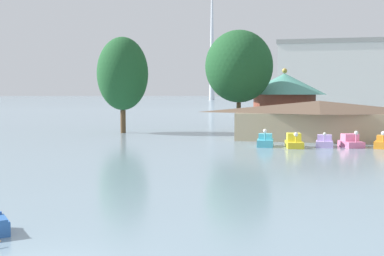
{
  "coord_description": "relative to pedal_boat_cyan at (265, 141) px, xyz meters",
  "views": [
    {
      "loc": [
        7.01,
        -11.36,
        4.98
      ],
      "look_at": [
        -0.05,
        19.84,
        2.73
      ],
      "focal_mm": 45.67,
      "sensor_mm": 36.0,
      "label": 1
    }
  ],
  "objects": [
    {
      "name": "pedal_boat_cyan",
      "position": [
        0.0,
        0.0,
        0.0
      ],
      "size": [
        1.58,
        2.5,
        1.73
      ],
      "rotation": [
        0.0,
        0.0,
        -1.53
      ],
      "color": "#4CB7CC",
      "rests_on": "ground"
    },
    {
      "name": "pedal_boat_yellow",
      "position": [
        2.67,
        -0.16,
        0.02
      ],
      "size": [
        1.84,
        3.11,
        1.51
      ],
      "rotation": [
        0.0,
        0.0,
        -1.44
      ],
      "color": "yellow",
      "rests_on": "ground"
    },
    {
      "name": "pedal_boat_lavender",
      "position": [
        5.44,
        0.84,
        -0.04
      ],
      "size": [
        1.63,
        2.27,
        1.44
      ],
      "rotation": [
        0.0,
        0.0,
        -1.61
      ],
      "color": "#B299D8",
      "rests_on": "ground"
    },
    {
      "name": "pedal_boat_pink",
      "position": [
        7.86,
        1.39,
        -0.01
      ],
      "size": [
        2.33,
        2.95,
        1.6
      ],
      "rotation": [
        0.0,
        0.0,
        -1.24
      ],
      "color": "pink",
      "rests_on": "ground"
    },
    {
      "name": "pedal_boat_orange",
      "position": [
        10.79,
        1.15,
        -0.02
      ],
      "size": [
        2.17,
        2.9,
        1.63
      ],
      "rotation": [
        0.0,
        0.0,
        -1.82
      ],
      "color": "orange",
      "rests_on": "ground"
    },
    {
      "name": "boathouse",
      "position": [
        5.1,
        7.32,
        1.73
      ],
      "size": [
        18.72,
        6.35,
        4.24
      ],
      "color": "tan",
      "rests_on": "ground"
    },
    {
      "name": "green_roof_pavilion",
      "position": [
        0.92,
        22.27,
        3.95
      ],
      "size": [
        11.34,
        11.34,
        8.48
      ],
      "color": "brown",
      "rests_on": "ground"
    },
    {
      "name": "shoreline_tree_tall_left",
      "position": [
        -18.86,
        12.2,
        7.0
      ],
      "size": [
        6.46,
        6.46,
        12.13
      ],
      "color": "brown",
      "rests_on": "ground"
    },
    {
      "name": "shoreline_tree_mid",
      "position": [
        -4.55,
        15.71,
        7.94
      ],
      "size": [
        8.58,
        8.58,
        13.02
      ],
      "color": "brown",
      "rests_on": "ground"
    },
    {
      "name": "background_building_block",
      "position": [
        12.74,
        69.37,
        7.82
      ],
      "size": [
        30.05,
        17.57,
        16.59
      ],
      "color": "silver",
      "rests_on": "ground"
    },
    {
      "name": "distant_broadcast_tower",
      "position": [
        -67.35,
        338.11,
        65.04
      ],
      "size": [
        7.51,
        7.51,
        158.26
      ],
      "color": "silver",
      "rests_on": "ground"
    }
  ]
}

